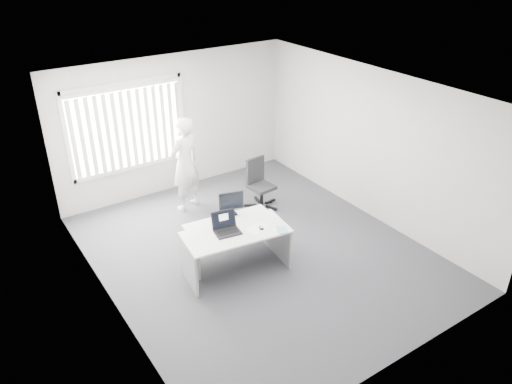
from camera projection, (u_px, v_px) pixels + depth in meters
ground at (258, 252)px, 8.51m from camera, size 6.00×6.00×0.00m
wall_back at (175, 124)px, 10.06m from camera, size 5.00×0.02×2.80m
wall_front at (406, 275)px, 5.66m from camera, size 5.00×0.02×2.80m
wall_left at (103, 224)px, 6.63m from camera, size 0.02×6.00×2.80m
wall_right at (372, 145)px, 9.09m from camera, size 0.02×6.00×2.80m
ceiling at (258, 91)px, 7.21m from camera, size 5.00×6.00×0.02m
window at (127, 127)px, 9.47m from camera, size 2.32×0.06×1.76m
blinds at (129, 129)px, 9.44m from camera, size 2.20×0.10×1.50m
desk_near at (236, 243)px, 7.79m from camera, size 1.71×0.97×0.74m
desk_far at (232, 233)px, 8.14m from camera, size 1.52×0.83×0.67m
office_chair at (260, 192)px, 9.79m from camera, size 0.62×0.62×1.00m
person at (185, 164)px, 9.46m from camera, size 0.79×0.64×1.86m
laptop at (228, 225)px, 7.59m from camera, size 0.44×0.41×0.30m
paper_sheet at (257, 228)px, 7.78m from camera, size 0.37×0.30×0.00m
mouse at (261, 227)px, 7.76m from camera, size 0.09×0.11×0.04m
booklet at (282, 230)px, 7.73m from camera, size 0.23×0.26×0.01m
keyboard at (244, 227)px, 7.93m from camera, size 0.44×0.15×0.02m
monitor at (231, 204)px, 8.21m from camera, size 0.43×0.23×0.42m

